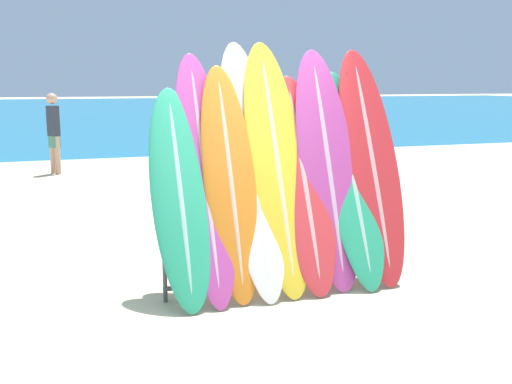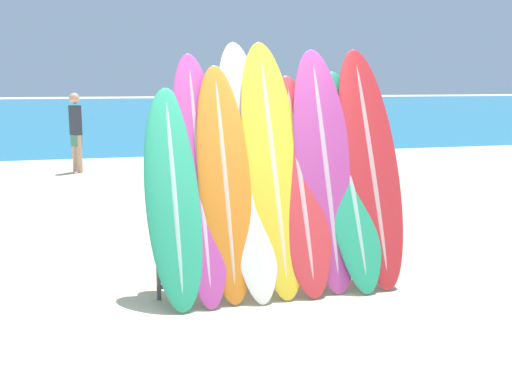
{
  "view_description": "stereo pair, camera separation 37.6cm",
  "coord_description": "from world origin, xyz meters",
  "px_view_note": "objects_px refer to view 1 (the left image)",
  "views": [
    {
      "loc": [
        -1.75,
        -4.47,
        1.95
      ],
      "look_at": [
        0.24,
        1.46,
        0.8
      ],
      "focal_mm": 42.0,
      "sensor_mm": 36.0,
      "label": 1
    },
    {
      "loc": [
        -1.39,
        -4.57,
        1.95
      ],
      "look_at": [
        0.24,
        1.46,
        0.8
      ],
      "focal_mm": 42.0,
      "sensor_mm": 36.0,
      "label": 2
    }
  ],
  "objects_px": {
    "surfboard_slot_2": "(230,181)",
    "surfboard_slot_3": "(252,166)",
    "surfboard_slot_1": "(204,175)",
    "person_mid_beach": "(343,143)",
    "surfboard_slot_4": "(277,165)",
    "surfboard_slot_0": "(180,195)",
    "surfboard_rack": "(283,245)",
    "surfboard_slot_8": "(371,164)",
    "person_near_water": "(54,130)",
    "surfboard_slot_5": "(303,182)",
    "surfboard_slot_6": "(328,167)",
    "surfboard_slot_7": "(351,176)"
  },
  "relations": [
    {
      "from": "surfboard_slot_1",
      "to": "surfboard_slot_5",
      "type": "xyz_separation_m",
      "value": [
        0.95,
        -0.07,
        -0.11
      ]
    },
    {
      "from": "surfboard_slot_5",
      "to": "surfboard_rack",
      "type": "bearing_deg",
      "value": -161.47
    },
    {
      "from": "surfboard_slot_3",
      "to": "person_near_water",
      "type": "relative_size",
      "value": 1.37
    },
    {
      "from": "surfboard_rack",
      "to": "surfboard_slot_2",
      "type": "distance_m",
      "value": 0.81
    },
    {
      "from": "surfboard_slot_3",
      "to": "surfboard_slot_2",
      "type": "bearing_deg",
      "value": -158.57
    },
    {
      "from": "surfboard_slot_6",
      "to": "surfboard_slot_8",
      "type": "height_order",
      "value": "surfboard_slot_8"
    },
    {
      "from": "surfboard_rack",
      "to": "surfboard_slot_8",
      "type": "relative_size",
      "value": 1.0
    },
    {
      "from": "surfboard_rack",
      "to": "surfboard_slot_7",
      "type": "relative_size",
      "value": 1.11
    },
    {
      "from": "surfboard_slot_0",
      "to": "surfboard_slot_2",
      "type": "xyz_separation_m",
      "value": [
        0.47,
        0.02,
        0.1
      ]
    },
    {
      "from": "surfboard_slot_0",
      "to": "surfboard_slot_4",
      "type": "bearing_deg",
      "value": 5.23
    },
    {
      "from": "surfboard_slot_3",
      "to": "surfboard_slot_4",
      "type": "height_order",
      "value": "surfboard_slot_3"
    },
    {
      "from": "surfboard_slot_0",
      "to": "person_mid_beach",
      "type": "bearing_deg",
      "value": 47.14
    },
    {
      "from": "surfboard_slot_7",
      "to": "surfboard_slot_4",
      "type": "bearing_deg",
      "value": 176.24
    },
    {
      "from": "surfboard_rack",
      "to": "person_near_water",
      "type": "bearing_deg",
      "value": 103.55
    },
    {
      "from": "surfboard_slot_1",
      "to": "surfboard_slot_3",
      "type": "distance_m",
      "value": 0.47
    },
    {
      "from": "surfboard_slot_1",
      "to": "surfboard_slot_0",
      "type": "bearing_deg",
      "value": -160.29
    },
    {
      "from": "surfboard_slot_7",
      "to": "person_near_water",
      "type": "relative_size",
      "value": 1.2
    },
    {
      "from": "surfboard_slot_2",
      "to": "surfboard_slot_5",
      "type": "xyz_separation_m",
      "value": [
        0.73,
        -0.0,
        -0.05
      ]
    },
    {
      "from": "surfboard_slot_0",
      "to": "surfboard_slot_3",
      "type": "relative_size",
      "value": 0.81
    },
    {
      "from": "surfboard_slot_1",
      "to": "surfboard_slot_4",
      "type": "distance_m",
      "value": 0.71
    },
    {
      "from": "surfboard_slot_3",
      "to": "surfboard_slot_7",
      "type": "bearing_deg",
      "value": -4.57
    },
    {
      "from": "surfboard_slot_6",
      "to": "surfboard_slot_5",
      "type": "bearing_deg",
      "value": -173.0
    },
    {
      "from": "surfboard_rack",
      "to": "person_mid_beach",
      "type": "distance_m",
      "value": 4.68
    },
    {
      "from": "surfboard_slot_8",
      "to": "surfboard_slot_3",
      "type": "bearing_deg",
      "value": 177.53
    },
    {
      "from": "surfboard_slot_6",
      "to": "surfboard_slot_7",
      "type": "relative_size",
      "value": 1.1
    },
    {
      "from": "surfboard_slot_1",
      "to": "surfboard_slot_8",
      "type": "xyz_separation_m",
      "value": [
        1.7,
        -0.03,
        0.03
      ]
    },
    {
      "from": "person_near_water",
      "to": "person_mid_beach",
      "type": "distance_m",
      "value": 6.43
    },
    {
      "from": "surfboard_slot_1",
      "to": "surfboard_slot_3",
      "type": "height_order",
      "value": "surfboard_slot_3"
    },
    {
      "from": "surfboard_slot_2",
      "to": "person_mid_beach",
      "type": "relative_size",
      "value": 1.22
    },
    {
      "from": "surfboard_slot_7",
      "to": "person_near_water",
      "type": "bearing_deg",
      "value": 108.51
    },
    {
      "from": "surfboard_slot_0",
      "to": "surfboard_slot_4",
      "type": "distance_m",
      "value": 0.98
    },
    {
      "from": "surfboard_slot_8",
      "to": "surfboard_slot_6",
      "type": "bearing_deg",
      "value": -178.76
    },
    {
      "from": "surfboard_rack",
      "to": "surfboard_slot_6",
      "type": "xyz_separation_m",
      "value": [
        0.5,
        0.11,
        0.71
      ]
    },
    {
      "from": "surfboard_slot_1",
      "to": "person_mid_beach",
      "type": "xyz_separation_m",
      "value": [
        3.29,
        3.72,
        -0.17
      ]
    },
    {
      "from": "person_near_water",
      "to": "person_mid_beach",
      "type": "bearing_deg",
      "value": 11.23
    },
    {
      "from": "surfboard_slot_0",
      "to": "surfboard_slot_1",
      "type": "relative_size",
      "value": 0.86
    },
    {
      "from": "surfboard_slot_3",
      "to": "surfboard_slot_7",
      "type": "height_order",
      "value": "surfboard_slot_3"
    },
    {
      "from": "surfboard_slot_6",
      "to": "surfboard_slot_8",
      "type": "distance_m",
      "value": 0.48
    },
    {
      "from": "surfboard_slot_0",
      "to": "surfboard_slot_1",
      "type": "distance_m",
      "value": 0.31
    },
    {
      "from": "surfboard_slot_5",
      "to": "surfboard_slot_8",
      "type": "xyz_separation_m",
      "value": [
        0.75,
        0.04,
        0.13
      ]
    },
    {
      "from": "surfboard_slot_5",
      "to": "person_near_water",
      "type": "distance_m",
      "value": 8.6
    },
    {
      "from": "surfboard_slot_2",
      "to": "surfboard_slot_3",
      "type": "relative_size",
      "value": 0.9
    },
    {
      "from": "surfboard_rack",
      "to": "surfboard_slot_4",
      "type": "relative_size",
      "value": 0.98
    },
    {
      "from": "surfboard_rack",
      "to": "person_mid_beach",
      "type": "relative_size",
      "value": 1.32
    },
    {
      "from": "surfboard_slot_0",
      "to": "surfboard_slot_3",
      "type": "distance_m",
      "value": 0.75
    },
    {
      "from": "surfboard_slot_0",
      "to": "surfboard_slot_7",
      "type": "height_order",
      "value": "surfboard_slot_7"
    },
    {
      "from": "surfboard_slot_2",
      "to": "surfboard_slot_5",
      "type": "bearing_deg",
      "value": -0.22
    },
    {
      "from": "surfboard_slot_5",
      "to": "surfboard_slot_7",
      "type": "distance_m",
      "value": 0.52
    },
    {
      "from": "surfboard_slot_2",
      "to": "surfboard_slot_5",
      "type": "relative_size",
      "value": 1.05
    },
    {
      "from": "surfboard_slot_0",
      "to": "surfboard_slot_3",
      "type": "bearing_deg",
      "value": 9.39
    }
  ]
}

